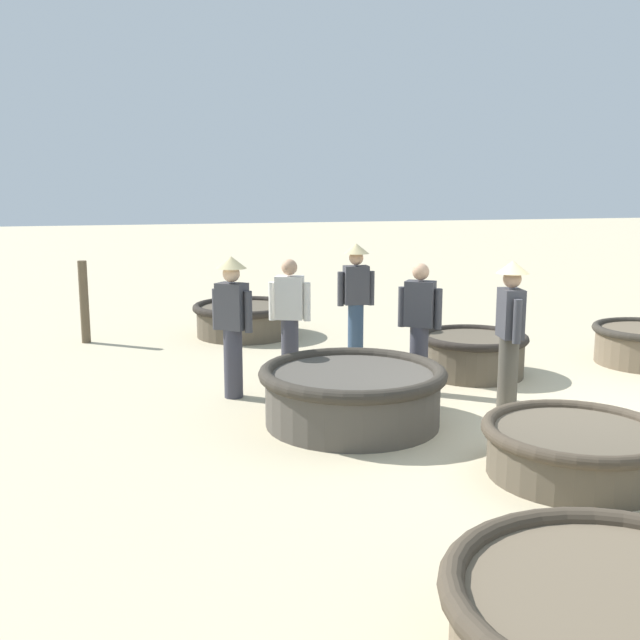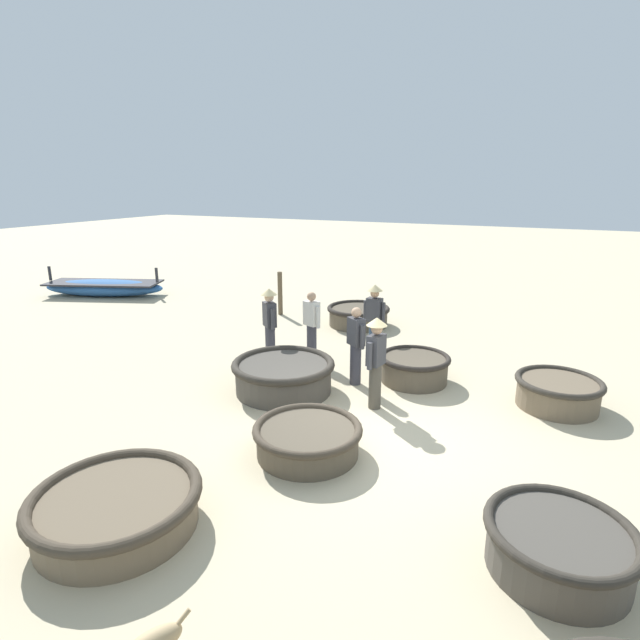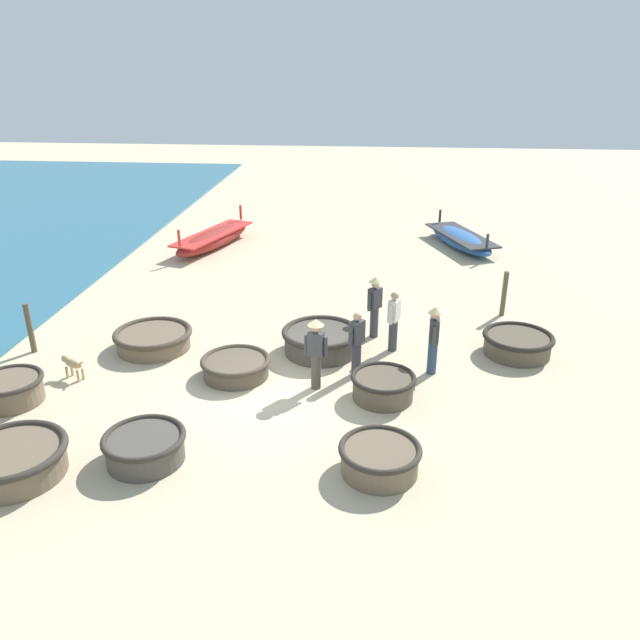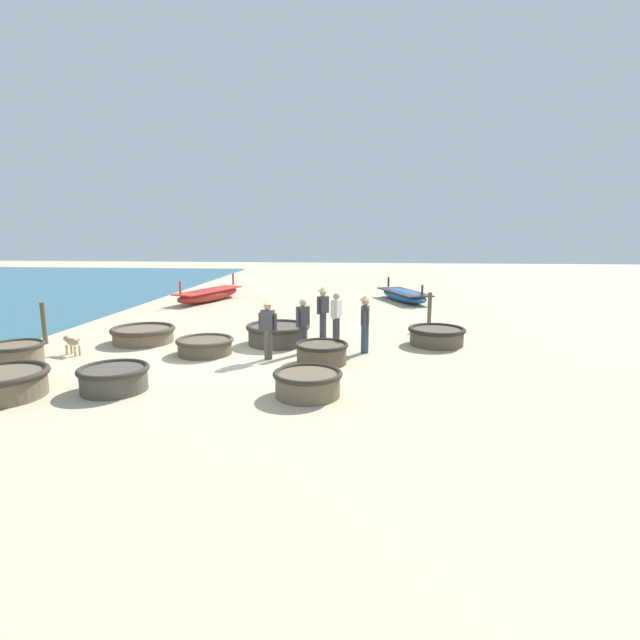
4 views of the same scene
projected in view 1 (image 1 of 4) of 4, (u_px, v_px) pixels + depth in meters
ground_plane at (576, 431)px, 7.63m from camera, size 80.00×80.00×0.00m
coracle_nearest at (576, 448)px, 6.43m from camera, size 1.62×1.62×0.46m
coracle_front_right at (352, 393)px, 7.82m from camera, size 1.97×1.97×0.62m
coracle_weathered at (473, 352)px, 9.82m from camera, size 1.42×1.42×0.55m
coracle_far_right at (246, 318)px, 12.37m from camera, size 1.74×1.74×0.54m
coracle_front_left at (630, 625)px, 3.83m from camera, size 1.97×1.97×0.49m
fisherman_hauling at (290, 318)px, 9.35m from camera, size 0.33×0.50×1.57m
fisherman_standing_left at (232, 317)px, 8.68m from camera, size 0.39×0.42×1.67m
fisherman_by_coracle at (419, 325)px, 8.88m from camera, size 0.38×0.45×1.57m
fisherman_with_hat at (510, 325)px, 8.21m from camera, size 0.52×0.36×1.67m
fisherman_standing_right at (356, 294)px, 10.46m from camera, size 0.36×0.53×1.67m
mooring_post_inland at (84, 302)px, 11.74m from camera, size 0.14×0.14×1.30m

